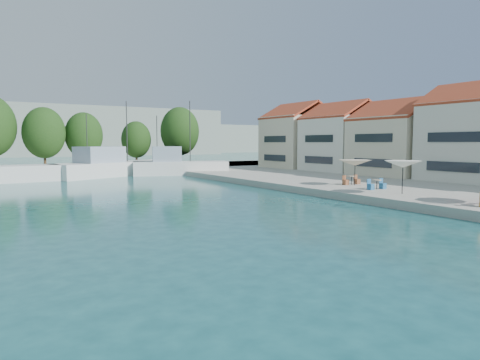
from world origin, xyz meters
TOP-DOWN VIEW (x-y plane):
  - quay_right at (22.00, 30.00)m, footprint 32.00×92.00m
  - quay_far at (-8.00, 67.00)m, footprint 90.00×16.00m
  - hill_east at (40.00, 180.00)m, footprint 140.00×40.00m
  - building_03 at (24.00, 24.00)m, footprint 8.40×8.80m
  - building_04 at (24.00, 33.00)m, footprint 9.00×8.80m
  - building_05 at (24.00, 42.00)m, footprint 8.40×8.80m
  - building_06 at (24.00, 51.00)m, footprint 9.00×8.80m
  - trawler_03 at (-1.91, 56.62)m, footprint 18.19×11.66m
  - trawler_04 at (5.74, 53.43)m, footprint 12.70×6.98m
  - tree_05 at (-8.50, 69.69)m, footprint 6.01×6.01m
  - tree_06 at (-2.78, 70.23)m, footprint 5.66×5.66m
  - tree_07 at (5.94, 71.66)m, footprint 4.93×4.93m
  - tree_08 at (12.65, 68.79)m, footprint 6.58×6.58m
  - umbrella_white at (9.11, 20.92)m, footprint 2.61×2.61m
  - umbrella_cream at (10.89, 27.17)m, footprint 2.81×2.81m
  - cafe_table_02 at (9.98, 23.97)m, footprint 1.82×0.70m
  - cafe_table_03 at (11.15, 27.81)m, footprint 1.82×0.70m

SIDE VIEW (x-z plane):
  - quay_right at x=22.00m, z-range 0.00..0.60m
  - quay_far at x=-8.00m, z-range 0.00..0.60m
  - cafe_table_02 at x=9.98m, z-range 0.51..1.27m
  - cafe_table_03 at x=11.15m, z-range 0.51..1.27m
  - trawler_03 at x=-1.91m, z-range -4.03..6.17m
  - trawler_04 at x=5.74m, z-range -4.03..6.17m
  - umbrella_cream at x=10.89m, z-range 1.45..3.66m
  - umbrella_white at x=9.11m, z-range 1.55..3.96m
  - tree_07 at x=5.94m, z-range 1.16..8.45m
  - building_04 at x=24.00m, z-range 0.42..9.62m
  - building_05 at x=24.00m, z-range 0.41..10.11m
  - tree_06 at x=-2.78m, z-range 1.25..9.62m
  - building_06 at x=24.00m, z-range 0.40..10.60m
  - building_03 at x=24.00m, z-range 0.40..10.60m
  - tree_05 at x=-8.50m, z-range 1.29..10.18m
  - hill_east at x=40.00m, z-range 0.00..12.00m
  - tree_08 at x=12.65m, z-range 1.35..11.09m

